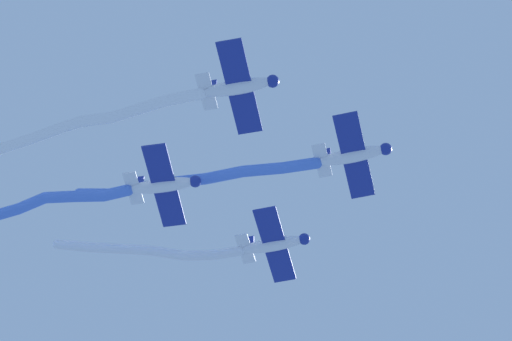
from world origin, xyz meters
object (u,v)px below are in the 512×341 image
airplane_lead (353,155)px  airplane_left_wing (274,244)px  airplane_right_wing (239,87)px  airplane_slot (164,185)px

airplane_lead → airplane_left_wing: bearing=138.1°
airplane_lead → airplane_right_wing: 10.31m
airplane_right_wing → airplane_left_wing: bearing=90.6°
airplane_lead → airplane_left_wing: airplane_lead is taller
airplane_slot → airplane_lead: bearing=-1.8°
airplane_right_wing → airplane_slot: (9.32, -4.42, -0.50)m
airplane_right_wing → airplane_slot: size_ratio=1.01×
airplane_slot → airplane_right_wing: bearing=-46.8°
airplane_lead → airplane_right_wing: bearing=-131.9°
airplane_lead → airplane_slot: (13.74, 4.89, -0.20)m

